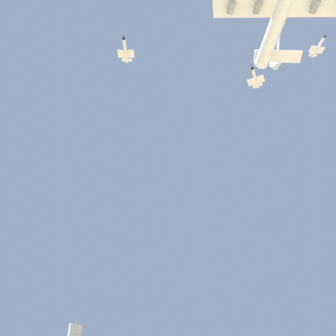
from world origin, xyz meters
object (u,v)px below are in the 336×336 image
chase_jet_lead (255,78)px  chase_jet_trailing (126,51)px  chase_jet_left_wing (318,47)px  carrier_jet (286,1)px

chase_jet_lead → chase_jet_trailing: 64.75m
chase_jet_lead → chase_jet_left_wing: chase_jet_left_wing is taller
chase_jet_lead → chase_jet_trailing: size_ratio=1.16×
carrier_jet → chase_jet_left_wing: (-54.85, -6.15, 25.69)m
chase_jet_left_wing → chase_jet_trailing: chase_jet_left_wing is taller
chase_jet_left_wing → carrier_jet: bearing=-48.8°
carrier_jet → chase_jet_left_wing: 60.88m
carrier_jet → chase_jet_left_wing: chase_jet_left_wing is taller
chase_jet_lead → chase_jet_trailing: bearing=-56.5°
carrier_jet → chase_jet_left_wing: bearing=148.2°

